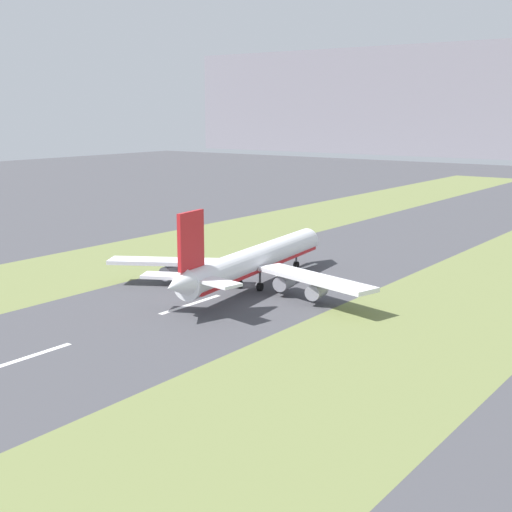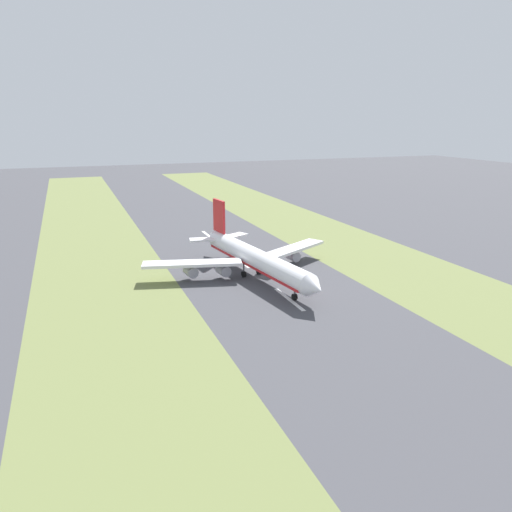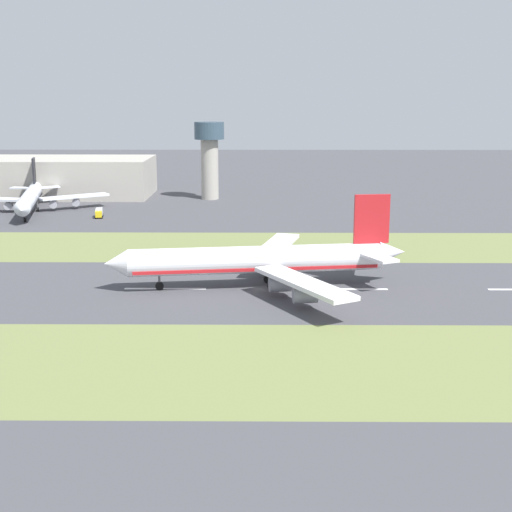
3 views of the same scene
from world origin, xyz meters
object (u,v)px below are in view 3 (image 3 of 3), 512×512
(airplane_main_jet, at_px, (265,260))
(service_truck, at_px, (99,213))
(terminal_building, at_px, (63,177))
(airplane_parked_apron, at_px, (30,198))
(control_tower, at_px, (209,152))

(airplane_main_jet, distance_m, service_truck, 106.74)
(terminal_building, bearing_deg, airplane_parked_apron, 179.76)
(airplane_main_jet, xyz_separation_m, control_tower, (135.36, 21.82, 13.09))
(service_truck, bearing_deg, control_tower, -37.94)
(airplane_main_jet, height_order, airplane_parked_apron, airplane_main_jet)
(airplane_main_jet, bearing_deg, airplane_parked_apron, 39.85)
(airplane_parked_apron, xyz_separation_m, service_truck, (-10.99, -27.23, -3.62))
(control_tower, xyz_separation_m, airplane_parked_apron, (-34.29, 62.53, -13.82))
(terminal_building, xyz_separation_m, control_tower, (-9.07, -62.35, 11.22))
(airplane_main_jet, xyz_separation_m, terminal_building, (144.43, 84.17, 1.86))
(terminal_building, distance_m, airplane_parked_apron, 43.44)
(airplane_parked_apron, distance_m, service_truck, 29.58)
(terminal_building, bearing_deg, control_tower, -98.28)
(airplane_main_jet, height_order, terminal_building, airplane_main_jet)
(control_tower, bearing_deg, terminal_building, 81.72)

